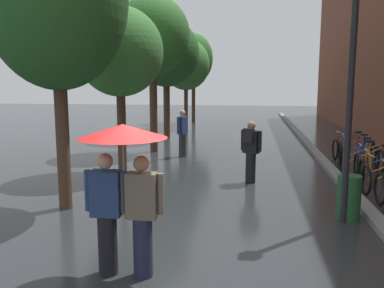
% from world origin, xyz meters
% --- Properties ---
extents(ground_plane, '(80.00, 80.00, 0.00)m').
position_xyz_m(ground_plane, '(0.00, 0.00, 0.00)').
color(ground_plane, '#26282B').
extents(kerb_strip, '(0.30, 36.00, 0.12)m').
position_xyz_m(kerb_strip, '(3.20, 10.00, 0.06)').
color(kerb_strip, slate).
rests_on(kerb_strip, ground).
extents(street_tree_1, '(2.41, 2.41, 4.66)m').
position_xyz_m(street_tree_1, '(-2.77, 5.74, 3.39)').
color(street_tree_1, '#473323').
rests_on(street_tree_1, ground).
extents(street_tree_2, '(2.70, 2.70, 5.66)m').
position_xyz_m(street_tree_2, '(-2.72, 9.35, 4.22)').
color(street_tree_2, '#473323').
rests_on(street_tree_2, ground).
extents(street_tree_3, '(3.01, 3.01, 5.45)m').
position_xyz_m(street_tree_3, '(-3.04, 13.18, 3.88)').
color(street_tree_3, '#473323').
rests_on(street_tree_3, ground).
extents(street_tree_4, '(2.65, 2.65, 4.96)m').
position_xyz_m(street_tree_4, '(-2.80, 17.29, 3.53)').
color(street_tree_4, '#473323').
rests_on(street_tree_4, ground).
extents(street_tree_5, '(2.44, 2.44, 5.60)m').
position_xyz_m(street_tree_5, '(-2.82, 20.42, 4.01)').
color(street_tree_5, '#473323').
rests_on(street_tree_5, ground).
extents(parked_bicycle_3, '(1.14, 0.80, 0.96)m').
position_xyz_m(parked_bicycle_3, '(4.13, 5.08, 0.38)').
color(parked_bicycle_3, black).
rests_on(parked_bicycle_3, ground).
extents(parked_bicycle_4, '(1.15, 0.82, 0.96)m').
position_xyz_m(parked_bicycle_4, '(4.20, 5.91, 0.38)').
color(parked_bicycle_4, black).
rests_on(parked_bicycle_4, ground).
extents(parked_bicycle_5, '(1.15, 0.81, 0.96)m').
position_xyz_m(parked_bicycle_5, '(3.99, 6.61, 0.38)').
color(parked_bicycle_5, black).
rests_on(parked_bicycle_5, ground).
extents(parked_bicycle_6, '(1.17, 0.85, 0.96)m').
position_xyz_m(parked_bicycle_6, '(4.09, 7.32, 0.38)').
color(parked_bicycle_6, black).
rests_on(parked_bicycle_6, ground).
extents(parked_bicycle_7, '(1.14, 0.80, 0.96)m').
position_xyz_m(parked_bicycle_7, '(4.22, 8.13, 0.38)').
color(parked_bicycle_7, black).
rests_on(parked_bicycle_7, ground).
extents(parked_bicycle_8, '(1.12, 0.76, 0.96)m').
position_xyz_m(parked_bicycle_8, '(4.20, 8.79, 0.38)').
color(parked_bicycle_8, black).
rests_on(parked_bicycle_8, ground).
extents(couple_under_umbrella, '(1.16, 1.16, 2.05)m').
position_xyz_m(couple_under_umbrella, '(-0.78, -0.27, 1.39)').
color(couple_under_umbrella, black).
rests_on(couple_under_umbrella, ground).
extents(street_lamp_post, '(0.24, 0.24, 4.49)m').
position_xyz_m(street_lamp_post, '(2.60, 2.34, 2.61)').
color(street_lamp_post, black).
rests_on(street_lamp_post, ground).
extents(litter_bin, '(0.44, 0.44, 0.85)m').
position_xyz_m(litter_bin, '(2.72, 2.52, 0.42)').
color(litter_bin, '#1E4C28').
rests_on(litter_bin, ground).
extents(pedestrian_walking_midground, '(0.53, 0.44, 1.60)m').
position_xyz_m(pedestrian_walking_midground, '(0.87, 5.09, 0.85)').
color(pedestrian_walking_midground, black).
rests_on(pedestrian_walking_midground, ground).
extents(pedestrian_walking_far, '(0.34, 0.56, 1.63)m').
position_xyz_m(pedestrian_walking_far, '(-1.50, 8.50, 0.83)').
color(pedestrian_walking_far, '#2D2D33').
rests_on(pedestrian_walking_far, ground).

